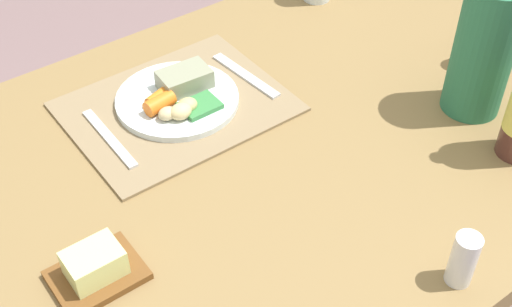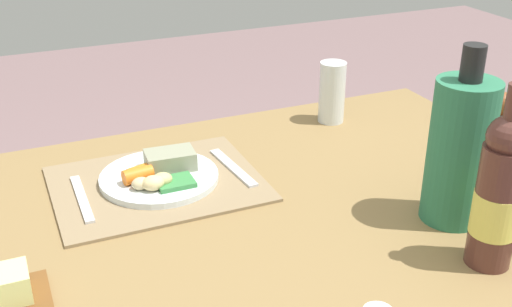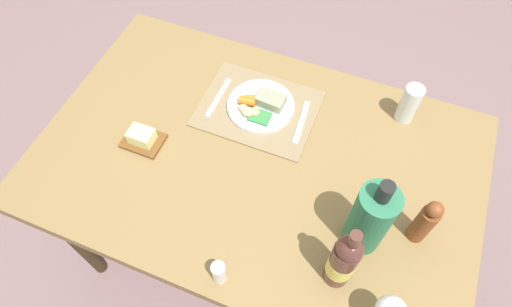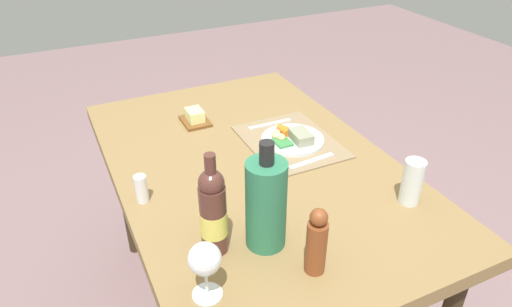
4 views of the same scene
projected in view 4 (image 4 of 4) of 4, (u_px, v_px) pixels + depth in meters
name	position (u px, v px, depth m)	size (l,w,h in m)	color
dining_table	(253.00, 180.00, 1.65)	(1.41, 0.92, 0.78)	olive
placemat	(290.00, 141.00, 1.73)	(0.40, 0.31, 0.01)	#8A7352
dinner_plate	(292.00, 138.00, 1.72)	(0.23, 0.23, 0.05)	silver
fork	(312.00, 161.00, 1.61)	(0.02, 0.18, 0.01)	silver
knife	(270.00, 124.00, 1.84)	(0.02, 0.18, 0.01)	silver
pepper_mill	(317.00, 242.00, 1.14)	(0.05, 0.05, 0.19)	brown
wine_glass	(205.00, 261.00, 1.06)	(0.08, 0.08, 0.16)	white
butter_dish	(195.00, 118.00, 1.86)	(0.13, 0.10, 0.06)	brown
salt_shaker	(141.00, 189.00, 1.41)	(0.04, 0.04, 0.09)	white
wine_bottle	(213.00, 212.00, 1.19)	(0.07, 0.07, 0.30)	#522D25
cooler_bottle	(266.00, 204.00, 1.20)	(0.11, 0.11, 0.32)	#2C744F
water_tumbler	(412.00, 185.00, 1.39)	(0.06, 0.06, 0.15)	silver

